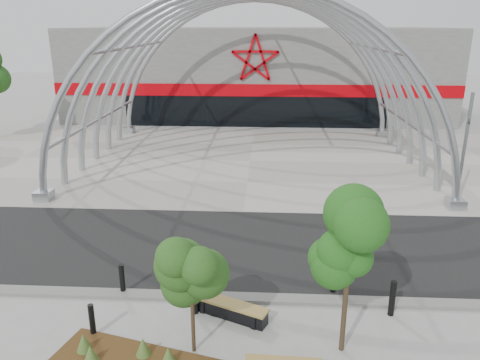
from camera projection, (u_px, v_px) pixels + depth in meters
name	position (u px, v px, depth m)	size (l,w,h in m)	color
ground	(233.00, 295.00, 15.17)	(140.00, 140.00, 0.00)	gray
road	(239.00, 246.00, 18.48)	(140.00, 7.00, 0.02)	black
forecourt	(250.00, 161.00, 29.84)	(60.00, 17.00, 0.04)	#9E9A8F
kerb	(232.00, 298.00, 14.92)	(60.00, 0.50, 0.12)	slate
arena_building	(257.00, 71.00, 45.57)	(34.00, 15.24, 8.00)	slate
vault_canopy	(250.00, 161.00, 29.84)	(20.80, 15.80, 20.36)	#A1A6AC
signal_pole	(464.00, 150.00, 21.46)	(0.15, 0.77, 5.48)	slate
street_tree_0	(191.00, 274.00, 11.84)	(1.43, 1.43, 3.27)	#2F2614
street_tree_1	(349.00, 252.00, 11.71)	(1.72, 1.72, 4.07)	#2E2517
bench_0	(231.00, 310.00, 13.96)	(2.35, 1.43, 0.49)	black
bollard_0	(122.00, 279.00, 15.08)	(0.17, 0.17, 1.05)	black
bollard_1	(92.00, 321.00, 13.03)	(0.16, 0.16, 1.01)	black
bollard_2	(195.00, 298.00, 14.06)	(0.17, 0.17, 1.06)	black
bollard_3	(334.00, 277.00, 15.17)	(0.18, 0.18, 1.13)	black
bollard_4	(392.00, 298.00, 13.96)	(0.18, 0.18, 1.14)	black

